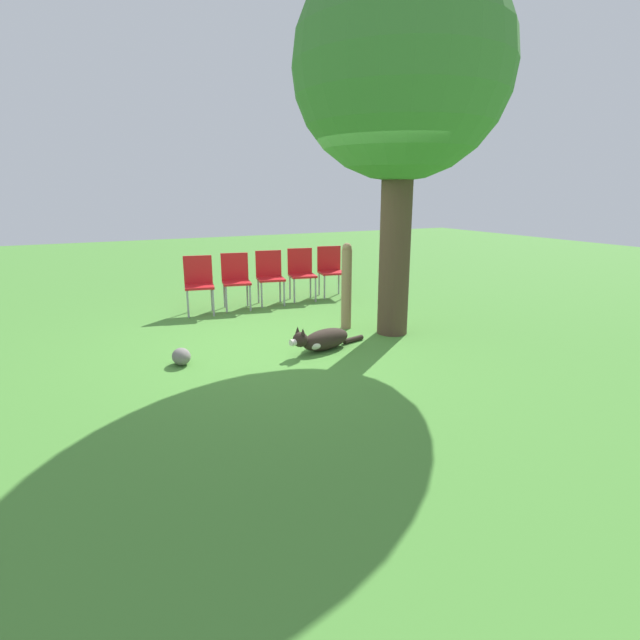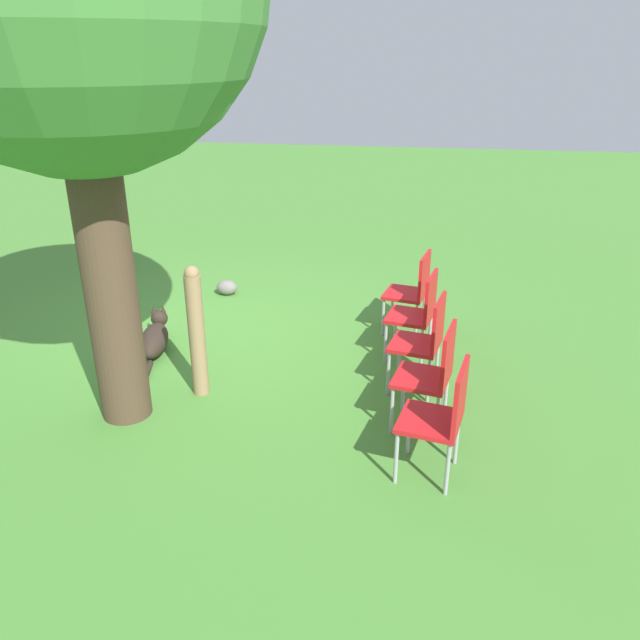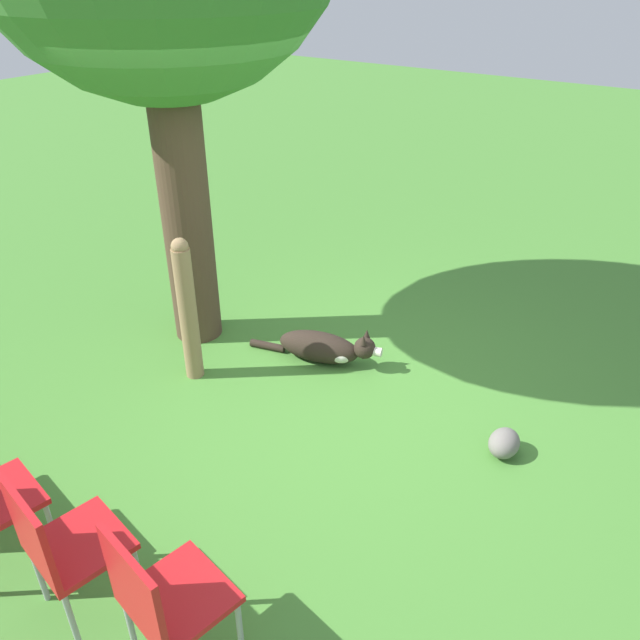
{
  "view_description": "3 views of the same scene",
  "coord_description": "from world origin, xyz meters",
  "px_view_note": "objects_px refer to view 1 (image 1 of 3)",
  "views": [
    {
      "loc": [
        5.6,
        -2.52,
        1.9
      ],
      "look_at": [
        0.4,
        0.11,
        0.37
      ],
      "focal_mm": 28.0,
      "sensor_mm": 36.0,
      "label": 1
    },
    {
      "loc": [
        -2.18,
        5.55,
        2.84
      ],
      "look_at": [
        -1.35,
        0.57,
        0.65
      ],
      "focal_mm": 35.0,
      "sensor_mm": 36.0,
      "label": 2
    },
    {
      "loc": [
        -3.19,
        -2.29,
        2.97
      ],
      "look_at": [
        0.53,
        0.24,
        0.32
      ],
      "focal_mm": 35.0,
      "sensor_mm": 36.0,
      "label": 3
    }
  ],
  "objects_px": {
    "red_chair_2": "(270,274)",
    "red_chair_3": "(301,271)",
    "oak_tree": "(402,71)",
    "dog": "(322,340)",
    "fence_post": "(346,286)",
    "red_chair_1": "(236,277)",
    "red_chair_4": "(331,268)",
    "red_chair_0": "(199,281)"
  },
  "relations": [
    {
      "from": "oak_tree",
      "to": "red_chair_3",
      "type": "xyz_separation_m",
      "value": [
        -2.52,
        -0.2,
        -2.77
      ]
    },
    {
      "from": "fence_post",
      "to": "red_chair_0",
      "type": "distance_m",
      "value": 2.44
    },
    {
      "from": "oak_tree",
      "to": "fence_post",
      "type": "xyz_separation_m",
      "value": [
        -0.5,
        -0.44,
        -2.68
      ]
    },
    {
      "from": "red_chair_2",
      "to": "red_chair_3",
      "type": "height_order",
      "value": "same"
    },
    {
      "from": "red_chair_0",
      "to": "red_chair_1",
      "type": "height_order",
      "value": "same"
    },
    {
      "from": "dog",
      "to": "red_chair_4",
      "type": "relative_size",
      "value": 1.28
    },
    {
      "from": "oak_tree",
      "to": "red_chair_0",
      "type": "height_order",
      "value": "oak_tree"
    },
    {
      "from": "oak_tree",
      "to": "red_chair_3",
      "type": "distance_m",
      "value": 3.75
    },
    {
      "from": "dog",
      "to": "red_chair_2",
      "type": "relative_size",
      "value": 1.28
    },
    {
      "from": "dog",
      "to": "red_chair_2",
      "type": "bearing_deg",
      "value": -112.27
    },
    {
      "from": "fence_post",
      "to": "red_chair_1",
      "type": "height_order",
      "value": "fence_post"
    },
    {
      "from": "red_chair_0",
      "to": "red_chair_3",
      "type": "distance_m",
      "value": 1.87
    },
    {
      "from": "oak_tree",
      "to": "dog",
      "type": "distance_m",
      "value": 3.38
    },
    {
      "from": "red_chair_2",
      "to": "red_chair_1",
      "type": "bearing_deg",
      "value": -72.42
    },
    {
      "from": "dog",
      "to": "fence_post",
      "type": "bearing_deg",
      "value": -149.43
    },
    {
      "from": "oak_tree",
      "to": "dog",
      "type": "relative_size",
      "value": 4.05
    },
    {
      "from": "red_chair_2",
      "to": "red_chair_4",
      "type": "bearing_deg",
      "value": 107.58
    },
    {
      "from": "red_chair_2",
      "to": "red_chair_4",
      "type": "relative_size",
      "value": 1.0
    },
    {
      "from": "dog",
      "to": "red_chair_0",
      "type": "distance_m",
      "value": 2.74
    },
    {
      "from": "fence_post",
      "to": "red_chair_1",
      "type": "xyz_separation_m",
      "value": [
        -1.89,
        -1.0,
        -0.09
      ]
    },
    {
      "from": "fence_post",
      "to": "red_chair_1",
      "type": "relative_size",
      "value": 1.33
    },
    {
      "from": "dog",
      "to": "red_chair_1",
      "type": "relative_size",
      "value": 1.28
    },
    {
      "from": "fence_post",
      "to": "red_chair_1",
      "type": "bearing_deg",
      "value": -152.02
    },
    {
      "from": "oak_tree",
      "to": "red_chair_2",
      "type": "bearing_deg",
      "value": -161.62
    },
    {
      "from": "red_chair_2",
      "to": "red_chair_3",
      "type": "bearing_deg",
      "value": 107.58
    },
    {
      "from": "red_chair_2",
      "to": "red_chair_4",
      "type": "height_order",
      "value": "same"
    },
    {
      "from": "dog",
      "to": "red_chair_4",
      "type": "xyz_separation_m",
      "value": [
        -2.85,
        1.63,
        0.39
      ]
    },
    {
      "from": "oak_tree",
      "to": "red_chair_3",
      "type": "height_order",
      "value": "oak_tree"
    },
    {
      "from": "dog",
      "to": "red_chair_2",
      "type": "distance_m",
      "value": 2.77
    },
    {
      "from": "red_chair_0",
      "to": "red_chair_2",
      "type": "relative_size",
      "value": 1.0
    },
    {
      "from": "oak_tree",
      "to": "red_chair_2",
      "type": "xyz_separation_m",
      "value": [
        -2.46,
        -0.82,
        -2.77
      ]
    },
    {
      "from": "red_chair_3",
      "to": "red_chair_1",
      "type": "bearing_deg",
      "value": -72.42
    },
    {
      "from": "red_chair_1",
      "to": "fence_post",
      "type": "bearing_deg",
      "value": 39.34
    },
    {
      "from": "oak_tree",
      "to": "red_chair_1",
      "type": "bearing_deg",
      "value": -148.97
    },
    {
      "from": "oak_tree",
      "to": "red_chair_4",
      "type": "relative_size",
      "value": 5.19
    },
    {
      "from": "oak_tree",
      "to": "fence_post",
      "type": "bearing_deg",
      "value": -139.14
    },
    {
      "from": "dog",
      "to": "red_chair_4",
      "type": "bearing_deg",
      "value": -133.92
    },
    {
      "from": "red_chair_0",
      "to": "red_chair_4",
      "type": "distance_m",
      "value": 2.5
    },
    {
      "from": "red_chair_2",
      "to": "fence_post",
      "type": "bearing_deg",
      "value": 22.4
    },
    {
      "from": "red_chair_0",
      "to": "dog",
      "type": "bearing_deg",
      "value": 29.72
    },
    {
      "from": "dog",
      "to": "red_chair_4",
      "type": "height_order",
      "value": "red_chair_4"
    },
    {
      "from": "red_chair_0",
      "to": "red_chair_3",
      "type": "height_order",
      "value": "same"
    }
  ]
}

